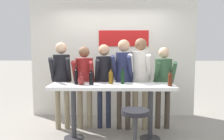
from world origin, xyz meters
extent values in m
plane|color=gray|center=(0.00, 0.00, 0.00)|extent=(40.00, 40.00, 0.00)
cube|color=silver|center=(0.00, 1.50, 1.33)|extent=(3.79, 0.10, 2.67)
cube|color=red|center=(0.24, 1.44, 1.81)|extent=(1.13, 0.02, 0.36)
cube|color=white|center=(0.00, 0.00, 0.95)|extent=(2.19, 0.57, 0.06)
cylinder|color=#333338|center=(-0.68, 0.00, 0.48)|extent=(0.09, 0.09, 0.92)
cylinder|color=#333338|center=(-0.68, 0.00, 0.01)|extent=(0.36, 0.36, 0.02)
cylinder|color=#333338|center=(0.68, 0.00, 0.48)|extent=(0.09, 0.09, 0.92)
cylinder|color=#333338|center=(0.68, 0.00, 0.01)|extent=(0.36, 0.36, 0.02)
cylinder|color=#333338|center=(0.36, -0.65, 0.35)|extent=(0.06, 0.06, 0.65)
cylinder|color=black|center=(0.36, -0.65, 0.67)|extent=(0.42, 0.42, 0.07)
cylinder|color=gray|center=(-1.08, 0.51, 0.41)|extent=(0.10, 0.10, 0.83)
cylinder|color=gray|center=(-0.90, 0.52, 0.41)|extent=(0.10, 0.10, 0.83)
cylinder|color=black|center=(-0.99, 0.51, 1.15)|extent=(0.35, 0.35, 0.65)
sphere|color=#D6AD89|center=(-0.99, 0.51, 1.61)|extent=(0.22, 0.22, 0.22)
cylinder|color=black|center=(-1.13, 0.34, 1.20)|extent=(0.11, 0.39, 0.50)
cylinder|color=black|center=(-0.83, 0.37, 1.20)|extent=(0.11, 0.39, 0.50)
cylinder|color=gray|center=(-0.65, 0.57, 0.39)|extent=(0.11, 0.11, 0.79)
cylinder|color=gray|center=(-0.46, 0.57, 0.39)|extent=(0.11, 0.11, 0.79)
cylinder|color=maroon|center=(-0.55, 0.57, 1.10)|extent=(0.35, 0.35, 0.62)
sphere|color=brown|center=(-0.55, 0.57, 1.53)|extent=(0.21, 0.21, 0.21)
cylinder|color=maroon|center=(-0.72, 0.42, 1.14)|extent=(0.09, 0.37, 0.48)
cylinder|color=maroon|center=(-0.39, 0.41, 1.14)|extent=(0.09, 0.37, 0.48)
cylinder|color=#23283D|center=(-0.25, 0.57, 0.40)|extent=(0.10, 0.10, 0.81)
cylinder|color=#23283D|center=(-0.08, 0.59, 0.40)|extent=(0.10, 0.10, 0.81)
cylinder|color=black|center=(-0.17, 0.58, 1.12)|extent=(0.36, 0.36, 0.64)
sphere|color=tan|center=(-0.17, 0.58, 1.57)|extent=(0.22, 0.22, 0.22)
cylinder|color=black|center=(-0.29, 0.41, 1.17)|extent=(0.13, 0.38, 0.49)
cylinder|color=black|center=(0.00, 0.45, 1.17)|extent=(0.13, 0.38, 0.49)
cylinder|color=#473D33|center=(0.14, 0.52, 0.43)|extent=(0.10, 0.10, 0.85)
cylinder|color=#473D33|center=(0.30, 0.49, 0.43)|extent=(0.10, 0.10, 0.85)
cylinder|color=#23284C|center=(0.22, 0.51, 1.19)|extent=(0.37, 0.37, 0.67)
sphere|color=tan|center=(0.22, 0.51, 1.66)|extent=(0.23, 0.23, 0.23)
cylinder|color=#23284C|center=(0.04, 0.38, 1.24)|extent=(0.15, 0.40, 0.51)
cylinder|color=#23284C|center=(0.33, 0.32, 1.24)|extent=(0.15, 0.40, 0.51)
cylinder|color=gray|center=(0.45, 0.55, 0.43)|extent=(0.11, 0.11, 0.86)
cylinder|color=gray|center=(0.64, 0.51, 0.43)|extent=(0.11, 0.11, 0.86)
cylinder|color=beige|center=(0.55, 0.53, 1.20)|extent=(0.41, 0.41, 0.68)
sphere|color=brown|center=(0.55, 0.53, 1.68)|extent=(0.23, 0.23, 0.23)
cylinder|color=beige|center=(0.35, 0.40, 1.25)|extent=(0.16, 0.41, 0.52)
cylinder|color=beige|center=(0.68, 0.34, 1.25)|extent=(0.16, 0.41, 0.52)
cylinder|color=#473D33|center=(0.91, 0.58, 0.39)|extent=(0.11, 0.11, 0.78)
cylinder|color=#473D33|center=(1.09, 0.58, 0.39)|extent=(0.11, 0.11, 0.78)
cylinder|color=#335638|center=(1.00, 0.58, 1.09)|extent=(0.34, 0.34, 0.62)
sphere|color=#D6AD89|center=(1.00, 0.58, 1.52)|extent=(0.21, 0.21, 0.21)
cylinder|color=#335638|center=(0.85, 0.42, 1.13)|extent=(0.08, 0.37, 0.48)
cylinder|color=#335638|center=(1.16, 0.43, 1.13)|extent=(0.08, 0.37, 0.48)
cylinder|color=black|center=(-0.36, -0.02, 1.07)|extent=(0.08, 0.08, 0.18)
sphere|color=black|center=(-0.36, -0.02, 1.16)|extent=(0.08, 0.08, 0.08)
cylinder|color=black|center=(-0.36, -0.02, 1.20)|extent=(0.03, 0.03, 0.07)
cylinder|color=black|center=(-0.36, -0.02, 1.24)|extent=(0.03, 0.03, 0.01)
cylinder|color=black|center=(0.19, 0.09, 1.08)|extent=(0.07, 0.07, 0.21)
sphere|color=black|center=(0.19, 0.09, 1.19)|extent=(0.07, 0.07, 0.07)
cylinder|color=black|center=(0.19, 0.09, 1.23)|extent=(0.03, 0.03, 0.07)
cylinder|color=black|center=(0.19, 0.09, 1.27)|extent=(0.03, 0.03, 0.02)
cylinder|color=black|center=(-0.63, 0.03, 1.09)|extent=(0.06, 0.06, 0.23)
sphere|color=black|center=(-0.63, 0.03, 1.21)|extent=(0.06, 0.06, 0.06)
cylinder|color=black|center=(-0.63, 0.03, 1.25)|extent=(0.02, 0.02, 0.08)
cylinder|color=black|center=(-0.63, 0.03, 1.30)|extent=(0.03, 0.03, 0.02)
cylinder|color=brown|center=(-0.02, 0.10, 1.07)|extent=(0.08, 0.08, 0.18)
sphere|color=brown|center=(-0.02, 0.10, 1.16)|extent=(0.08, 0.08, 0.08)
cylinder|color=brown|center=(-0.02, 0.10, 1.20)|extent=(0.03, 0.03, 0.07)
cylinder|color=black|center=(-0.02, 0.10, 1.24)|extent=(0.03, 0.03, 0.01)
cylinder|color=#4C1E0F|center=(0.99, -0.12, 1.07)|extent=(0.07, 0.07, 0.18)
sphere|color=#4C1E0F|center=(0.99, -0.12, 1.16)|extent=(0.07, 0.07, 0.07)
cylinder|color=#4C1E0F|center=(0.99, -0.12, 1.19)|extent=(0.03, 0.03, 0.06)
cylinder|color=black|center=(0.99, -0.12, 1.23)|extent=(0.03, 0.03, 0.01)
ellipsoid|color=maroon|center=(-0.54, -0.01, 1.06)|extent=(0.13, 0.13, 0.17)
cylinder|color=maroon|center=(-0.54, -0.01, 1.17)|extent=(0.04, 0.04, 0.05)
camera|label=1|loc=(0.08, -4.30, 1.70)|focal=40.00mm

